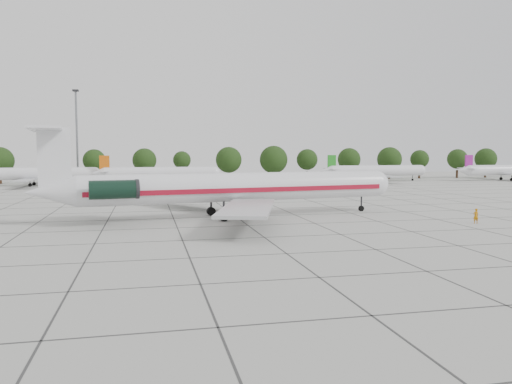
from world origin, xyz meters
TOP-DOWN VIEW (x-y plane):
  - ground at (0.00, 0.00)m, footprint 260.00×260.00m
  - apron_joints at (0.00, 15.00)m, footprint 170.00×170.00m
  - main_airliner at (-1.88, 7.05)m, footprint 47.26×36.94m
  - ground_crew at (26.48, -4.08)m, footprint 0.67×0.46m
  - bg_airliner_b at (-37.71, 74.88)m, footprint 28.24×27.20m
  - bg_airliner_c at (-7.99, 72.01)m, footprint 28.24×27.20m
  - bg_airliner_d at (51.99, 74.55)m, footprint 28.24×27.20m
  - bg_airliner_e at (91.53, 70.04)m, footprint 28.24×27.20m
  - tree_line at (-11.68, 85.00)m, footprint 249.86×8.44m
  - floodlight_mast at (-30.00, 92.00)m, footprint 1.60×1.60m

SIDE VIEW (x-z plane):
  - ground at x=0.00m, z-range 0.00..0.00m
  - apron_joints at x=0.00m, z-range 0.00..0.02m
  - ground_crew at x=26.48m, z-range 0.00..1.77m
  - bg_airliner_b at x=-37.71m, z-range -0.79..6.61m
  - bg_airliner_c at x=-7.99m, z-range -0.79..6.61m
  - bg_airliner_d at x=51.99m, z-range -0.79..6.61m
  - bg_airliner_e at x=91.53m, z-range -0.79..6.61m
  - main_airliner at x=-1.88m, z-range -1.63..9.49m
  - tree_line at x=-11.68m, z-range 0.87..11.09m
  - floodlight_mast at x=-30.00m, z-range 1.56..27.01m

